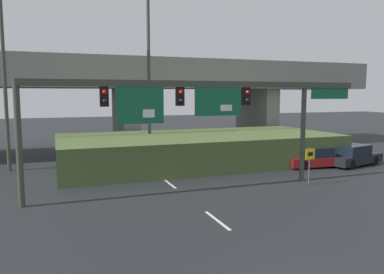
# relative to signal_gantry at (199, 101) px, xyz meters

# --- Properties ---
(lane_markings) EXTENTS (0.14, 29.13, 0.01)m
(lane_markings) POSITION_rel_signal_gantry_xyz_m (-1.03, 1.98, -4.72)
(lane_markings) COLOR silver
(lane_markings) RESTS_ON ground
(signal_gantry) EXTENTS (18.44, 0.44, 5.75)m
(signal_gantry) POSITION_rel_signal_gantry_xyz_m (0.00, 0.00, 0.00)
(signal_gantry) COLOR #383D33
(signal_gantry) RESTS_ON ground
(speed_limit_sign) EXTENTS (0.60, 0.11, 2.11)m
(speed_limit_sign) POSITION_rel_signal_gantry_xyz_m (6.23, -1.04, -3.34)
(speed_limit_sign) COLOR #4C4C4C
(speed_limit_sign) RESTS_ON ground
(highway_light_pole_near) EXTENTS (0.70, 0.36, 15.90)m
(highway_light_pole_near) POSITION_rel_signal_gantry_xyz_m (-9.98, 9.13, 3.60)
(highway_light_pole_near) COLOR #383D33
(highway_light_pole_near) RESTS_ON ground
(highway_light_pole_far) EXTENTS (0.70, 0.36, 16.10)m
(highway_light_pole_far) POSITION_rel_signal_gantry_xyz_m (-0.36, 9.30, 3.71)
(highway_light_pole_far) COLOR #383D33
(highway_light_pole_far) RESTS_ON ground
(overpass_bridge) EXTENTS (47.52, 8.01, 8.11)m
(overpass_bridge) POSITION_rel_signal_gantry_xyz_m (-1.03, 15.61, 1.01)
(overpass_bridge) COLOR gray
(overpass_bridge) RESTS_ON ground
(grass_embankment) EXTENTS (19.89, 8.98, 2.13)m
(grass_embankment) POSITION_rel_signal_gantry_xyz_m (2.89, 7.32, -3.66)
(grass_embankment) COLOR #4C6033
(grass_embankment) RESTS_ON ground
(parked_sedan_near_right) EXTENTS (4.56, 2.29, 1.40)m
(parked_sedan_near_right) POSITION_rel_signal_gantry_xyz_m (9.96, 3.17, -4.07)
(parked_sedan_near_right) COLOR maroon
(parked_sedan_near_right) RESTS_ON ground
(parked_sedan_mid_right) EXTENTS (4.92, 2.86, 1.47)m
(parked_sedan_mid_right) POSITION_rel_signal_gantry_xyz_m (12.94, 2.77, -4.05)
(parked_sedan_mid_right) COLOR black
(parked_sedan_mid_right) RESTS_ON ground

